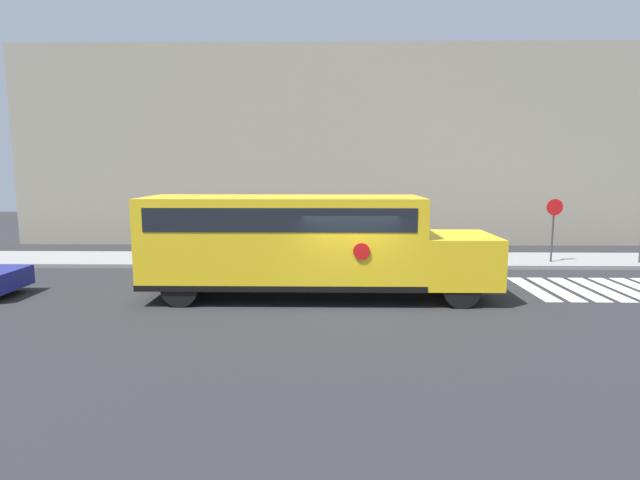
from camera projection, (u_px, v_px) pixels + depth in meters
ground_plane at (350, 305)px, 13.72m from camera, size 60.00×60.00×0.00m
sidewalk_strip at (343, 260)px, 20.14m from camera, size 44.00×3.00×0.15m
building_backdrop at (340, 148)px, 25.91m from camera, size 32.00×4.00×9.61m
crosswalk_stripes at (600, 289)px, 15.56m from camera, size 4.70×3.20×0.01m
school_bus at (302, 240)px, 14.38m from camera, size 9.96×2.57×2.93m
stop_sign at (553, 223)px, 19.10m from camera, size 0.63×0.10×2.59m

